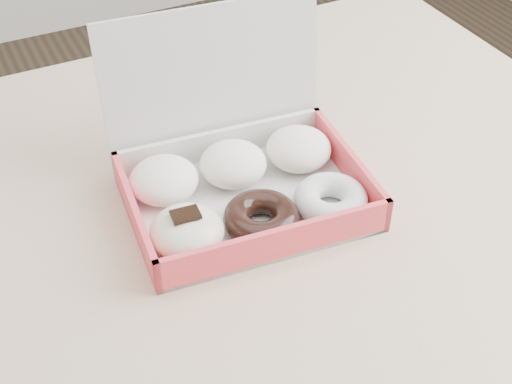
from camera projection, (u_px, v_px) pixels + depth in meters
name	position (u px, v px, depth m)	size (l,w,h in m)	color
table	(193.00, 244.00, 0.94)	(1.20, 0.80, 0.75)	#CEAD87
donut_box	(239.00, 177.00, 0.87)	(0.30, 0.26, 0.21)	silver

